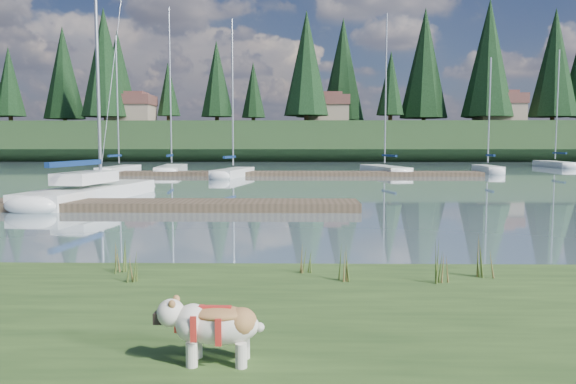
{
  "coord_description": "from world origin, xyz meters",
  "views": [
    {
      "loc": [
        1.88,
        -10.55,
        2.31
      ],
      "look_at": [
        1.7,
        -0.5,
        1.44
      ],
      "focal_mm": 35.0,
      "sensor_mm": 36.0,
      "label": 1
    }
  ],
  "objects": [
    {
      "name": "sailboat_bg_1",
      "position": [
        -8.25,
        34.63,
        0.33
      ],
      "size": [
        2.63,
        8.93,
        13.02
      ],
      "rotation": [
        0.0,
        0.0,
        1.68
      ],
      "color": "white",
      "rests_on": "ground"
    },
    {
      "name": "house_1",
      "position": [
        6.0,
        71.0,
        7.31
      ],
      "size": [
        6.3,
        5.3,
        4.65
      ],
      "color": "gray",
      "rests_on": "ridge"
    },
    {
      "name": "sailboat_bg_0",
      "position": [
        -12.0,
        33.37,
        0.32
      ],
      "size": [
        1.67,
        7.34,
        10.66
      ],
      "rotation": [
        0.0,
        0.0,
        1.54
      ],
      "color": "white",
      "rests_on": "ground"
    },
    {
      "name": "weed_3",
      "position": [
        -0.82,
        -2.18,
        0.56
      ],
      "size": [
        0.17,
        0.14,
        0.49
      ],
      "color": "#475B23",
      "rests_on": "bank"
    },
    {
      "name": "conifer_2",
      "position": [
        -25.0,
        68.0,
        13.54
      ],
      "size": [
        6.6,
        6.6,
        16.05
      ],
      "color": "#382619",
      "rests_on": "ridge"
    },
    {
      "name": "weed_0",
      "position": [
        -0.48,
        -2.74,
        0.58
      ],
      "size": [
        0.17,
        0.14,
        0.55
      ],
      "color": "#475B23",
      "rests_on": "bank"
    },
    {
      "name": "weed_4",
      "position": [
        2.5,
        -2.65,
        0.57
      ],
      "size": [
        0.17,
        0.14,
        0.52
      ],
      "color": "#475B23",
      "rests_on": "bank"
    },
    {
      "name": "sailboat_bg_4",
      "position": [
        17.04,
        34.94,
        0.33
      ],
      "size": [
        1.59,
        6.15,
        9.19
      ],
      "rotation": [
        0.0,
        0.0,
        1.51
      ],
      "color": "white",
      "rests_on": "ground"
    },
    {
      "name": "conifer_3",
      "position": [
        -10.0,
        72.0,
        11.74
      ],
      "size": [
        4.84,
        4.84,
        12.25
      ],
      "color": "#382619",
      "rests_on": "ridge"
    },
    {
      "name": "conifer_4",
      "position": [
        3.0,
        66.0,
        13.09
      ],
      "size": [
        6.16,
        6.16,
        15.1
      ],
      "color": "#382619",
      "rests_on": "ridge"
    },
    {
      "name": "mud_lip",
      "position": [
        0.0,
        -1.6,
        0.07
      ],
      "size": [
        60.0,
        0.5,
        0.14
      ],
      "primitive_type": "cube",
      "color": "#33281C",
      "rests_on": "ground"
    },
    {
      "name": "bulldog",
      "position": [
        1.14,
        -5.68,
        0.71
      ],
      "size": [
        0.95,
        0.43,
        0.57
      ],
      "rotation": [
        0.0,
        0.0,
        3.12
      ],
      "color": "silver",
      "rests_on": "bank"
    },
    {
      "name": "sailboat_bg_2",
      "position": [
        -2.54,
        29.12,
        0.33
      ],
      "size": [
        2.61,
        7.35,
        10.93
      ],
      "rotation": [
        0.0,
        0.0,
        1.4
      ],
      "color": "white",
      "rests_on": "ground"
    },
    {
      "name": "sailboat_bg_3",
      "position": [
        8.54,
        34.27,
        0.32
      ],
      "size": [
        3.24,
        8.64,
        12.41
      ],
      "rotation": [
        0.0,
        0.0,
        1.76
      ],
      "color": "white",
      "rests_on": "ground"
    },
    {
      "name": "ground",
      "position": [
        0.0,
        30.0,
        0.0
      ],
      "size": [
        200.0,
        200.0,
        0.0
      ],
      "primitive_type": "plane",
      "color": "slate",
      "rests_on": "ground"
    },
    {
      "name": "sailboat_bg_5",
      "position": [
        27.36,
        46.16,
        0.32
      ],
      "size": [
        1.8,
        8.13,
        11.56
      ],
      "rotation": [
        0.0,
        0.0,
        1.55
      ],
      "color": "white",
      "rests_on": "ground"
    },
    {
      "name": "dock_far",
      "position": [
        2.0,
        30.0,
        0.15
      ],
      "size": [
        26.0,
        2.2,
        0.3
      ],
      "primitive_type": "cube",
      "color": "#4C3D2C",
      "rests_on": "ground"
    },
    {
      "name": "conifer_1",
      "position": [
        -40.0,
        71.0,
        11.28
      ],
      "size": [
        4.4,
        4.4,
        11.3
      ],
      "color": "#382619",
      "rests_on": "ridge"
    },
    {
      "name": "dock_near",
      "position": [
        -4.0,
        9.0,
        0.15
      ],
      "size": [
        16.0,
        2.0,
        0.3
      ],
      "primitive_type": "cube",
      "color": "#4C3D2C",
      "rests_on": "ground"
    },
    {
      "name": "house_2",
      "position": [
        30.0,
        69.0,
        7.31
      ],
      "size": [
        6.3,
        5.3,
        4.65
      ],
      "color": "gray",
      "rests_on": "ridge"
    },
    {
      "name": "conifer_6",
      "position": [
        28.0,
        68.0,
        13.99
      ],
      "size": [
        7.04,
        7.04,
        17.0
      ],
      "color": "#382619",
      "rests_on": "ridge"
    },
    {
      "name": "house_0",
      "position": [
        -22.0,
        70.0,
        7.31
      ],
      "size": [
        6.3,
        5.3,
        4.65
      ],
      "color": "gray",
      "rests_on": "ridge"
    },
    {
      "name": "conifer_5",
      "position": [
        15.0,
        70.0,
        10.83
      ],
      "size": [
        3.96,
        3.96,
        10.35
      ],
      "color": "#382619",
      "rests_on": "ridge"
    },
    {
      "name": "weed_5",
      "position": [
        4.62,
        -2.42,
        0.64
      ],
      "size": [
        0.17,
        0.14,
        0.69
      ],
      "color": "#475B23",
      "rests_on": "bank"
    },
    {
      "name": "sailboat_main",
      "position": [
        -6.5,
        12.99,
        0.42
      ],
      "size": [
        3.11,
        9.93,
        13.96
      ],
      "rotation": [
        0.0,
        0.0,
        1.45
      ],
      "color": "white",
      "rests_on": "ground"
    },
    {
      "name": "weed_2",
      "position": [
        3.9,
        -2.79,
        0.62
      ],
      "size": [
        0.17,
        0.14,
        0.65
      ],
      "color": "#475B23",
      "rests_on": "bank"
    },
    {
      "name": "ridge",
      "position": [
        0.0,
        73.0,
        2.5
      ],
      "size": [
        200.0,
        20.0,
        5.0
      ],
      "primitive_type": "cube",
      "color": "#1B3018",
      "rests_on": "ground"
    },
    {
      "name": "weed_1",
      "position": [
        2.01,
        -2.17,
        0.55
      ],
      "size": [
        0.17,
        0.14,
        0.47
      ],
      "color": "#475B23",
      "rests_on": "bank"
    }
  ]
}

